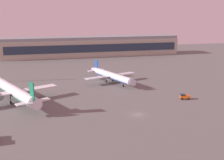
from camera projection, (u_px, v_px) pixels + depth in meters
The scene contains 5 objects.
ground_plane at pixel (138, 115), 101.40m from camera, with size 416.00×416.00×0.00m, color #605E5B.
terminal_building at pixel (93, 46), 239.64m from camera, with size 146.79×22.40×16.40m.
airplane_taxiway_distant at pixel (14, 91), 115.00m from camera, with size 34.64×43.87×11.86m.
airplane_terminal_side at pixel (111, 76), 147.55m from camera, with size 29.01×36.87×9.73m.
cargo_loader at pixel (185, 97), 119.27m from camera, with size 4.53×3.09×2.25m.
Camera 1 is at (-33.20, -90.33, 35.48)m, focal length 45.33 mm.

